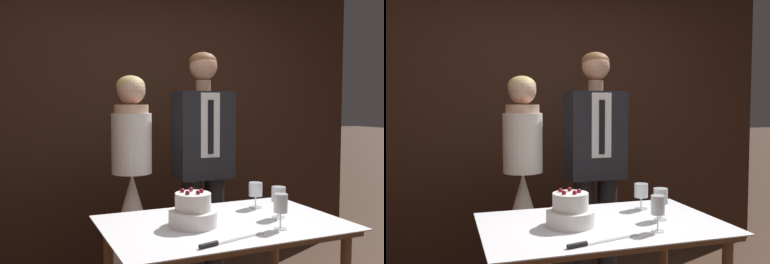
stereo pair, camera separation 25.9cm
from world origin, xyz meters
The scene contains 9 objects.
wall_back centered at (0.00, 1.97, 1.42)m, with size 4.56×0.12×2.83m, color #382116.
cake_table centered at (0.04, 0.34, 0.69)m, with size 1.30×0.84×0.78m.
tiered_cake centered at (-0.14, 0.34, 0.85)m, with size 0.26×0.26×0.20m.
cake_knife centered at (-0.14, 0.02, 0.79)m, with size 0.39×0.11×0.02m.
wine_glass_near centered at (0.25, 0.11, 0.90)m, with size 0.07×0.07×0.18m.
wine_glass_middle centered at (0.37, 0.55, 0.89)m, with size 0.08×0.08×0.16m.
wine_glass_far centered at (0.37, 0.30, 0.90)m, with size 0.08×0.08×0.18m.
bride centered at (-0.24, 1.20, 0.59)m, with size 0.54×0.54×1.62m.
groom centered at (0.31, 1.20, 1.01)m, with size 0.42×0.25×1.80m.
Camera 1 is at (-1.01, -1.70, 1.42)m, focal length 40.00 mm.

